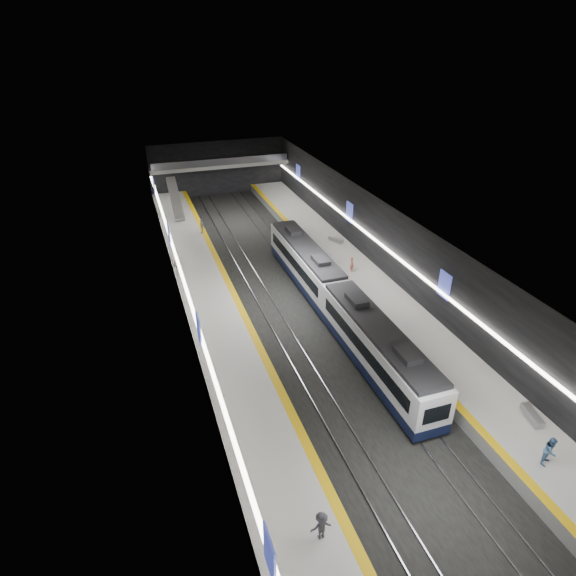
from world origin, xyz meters
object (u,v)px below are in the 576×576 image
object	(u,v)px
escalator	(175,199)
bench_right_far	(336,239)
bench_left_far	(177,262)
bench_right_near	(532,416)
passenger_right_a	(352,265)
passenger_left_a	(202,226)
train	(336,298)
passenger_left_b	(321,526)
passenger_right_b	(550,451)

from	to	relation	value
escalator	bench_right_far	xyz separation A→B (m)	(16.13, -15.62, -1.67)
bench_left_far	bench_right_near	world-z (taller)	bench_right_near
passenger_right_a	passenger_left_a	world-z (taller)	passenger_left_a
train	bench_right_far	world-z (taller)	train
train	bench_right_near	xyz separation A→B (m)	(6.49, -16.10, -0.96)
escalator	bench_right_near	distance (m)	48.55
bench_left_far	bench_right_far	distance (m)	18.13
bench_left_far	passenger_left_a	distance (m)	8.69
escalator	train	bearing A→B (deg)	-71.30
train	escalator	size ratio (longest dim) A/B	3.76
passenger_right_a	passenger_left_a	size ratio (longest dim) A/B	0.88
bench_left_far	train	bearing A→B (deg)	-48.18
train	escalator	distance (m)	31.19
passenger_right_a	bench_left_far	bearing A→B (deg)	62.17
escalator	passenger_left_a	xyz separation A→B (m)	(2.00, -8.14, -1.02)
escalator	passenger_left_b	distance (m)	48.82
train	bench_left_far	xyz separation A→B (m)	(-12.00, 13.70, -0.98)
passenger_right_a	passenger_left_a	xyz separation A→B (m)	(-12.51, 15.07, 0.11)
train	bench_right_far	xyz separation A→B (m)	(6.13, 13.92, -0.96)
passenger_right_b	train	bearing A→B (deg)	78.03
bench_left_far	passenger_left_a	xyz separation A→B (m)	(4.00, 7.69, 0.66)
passenger_right_a	escalator	bearing A→B (deg)	28.25
bench_left_far	passenger_right_b	size ratio (longest dim) A/B	0.94
train	passenger_right_b	size ratio (longest dim) A/B	16.03
bench_left_far	passenger_left_b	xyz separation A→B (m)	(2.78, -32.97, 0.61)
train	passenger_left_a	distance (m)	22.84
passenger_left_b	bench_right_near	bearing A→B (deg)	-167.74
bench_left_far	passenger_right_b	world-z (taller)	passenger_right_b
bench_right_near	passenger_left_a	world-z (taller)	passenger_left_a
train	bench_left_far	size ratio (longest dim) A/B	17.07
passenger_left_a	passenger_left_b	xyz separation A→B (m)	(-1.22, -40.66, -0.06)
bench_right_near	passenger_left_b	size ratio (longest dim) A/B	1.19
bench_left_far	escalator	bearing A→B (deg)	83.41
bench_right_far	passenger_left_b	size ratio (longest dim) A/B	1.16
passenger_left_a	passenger_right_a	bearing A→B (deg)	48.85
bench_left_far	passenger_right_a	xyz separation A→B (m)	(16.51, -7.38, 0.56)
bench_left_far	passenger_right_a	bearing A→B (deg)	-23.46
passenger_right_a	passenger_left_b	bearing A→B (deg)	148.02
passenger_right_b	escalator	bearing A→B (deg)	81.07
bench_left_far	bench_right_far	world-z (taller)	bench_right_far
escalator	bench_right_far	world-z (taller)	escalator
bench_right_far	passenger_right_a	distance (m)	7.78
bench_right_far	bench_right_near	bearing A→B (deg)	-114.05
bench_right_far	train	bearing A→B (deg)	-138.52
passenger_right_a	passenger_left_b	xyz separation A→B (m)	(-13.73, -25.59, 0.05)
bench_right_near	passenger_right_a	world-z (taller)	passenger_right_a
bench_left_far	passenger_left_b	size ratio (longest dim) A/B	1.07
passenger_left_a	passenger_left_b	world-z (taller)	passenger_left_a
passenger_right_b	passenger_left_b	xyz separation A→B (m)	(-13.91, -0.07, -0.11)
escalator	bench_left_far	distance (m)	16.05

